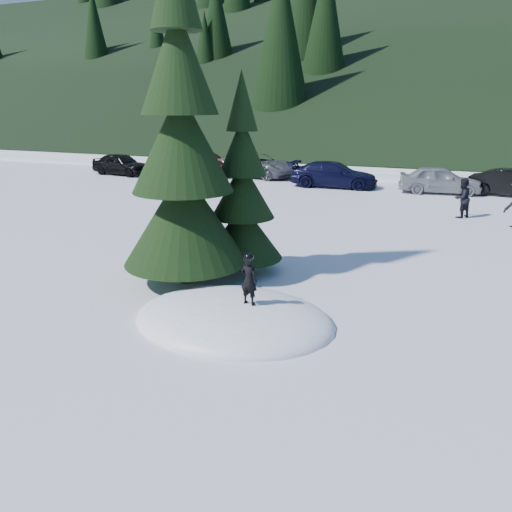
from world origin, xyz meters
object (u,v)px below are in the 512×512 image
at_px(child_skier, 249,280).
at_px(car_2, 256,165).
at_px(spruce_tall, 182,155).
at_px(adult_0, 462,198).
at_px(car_0, 121,164).
at_px(car_1, 205,164).
at_px(spruce_short, 243,197).
at_px(car_4, 440,180).
at_px(car_3, 334,174).
at_px(car_5, 512,183).

bearing_deg(child_skier, car_2, -60.48).
distance_m(spruce_tall, adult_0, 13.15).
bearing_deg(car_0, adult_0, -97.05).
relative_size(car_0, car_1, 0.92).
height_order(spruce_short, car_0, spruce_short).
bearing_deg(car_0, car_2, -66.68).
relative_size(child_skier, car_4, 0.25).
xyz_separation_m(car_3, car_5, (9.07, 0.63, -0.04)).
bearing_deg(car_3, spruce_short, -178.52).
xyz_separation_m(car_0, car_2, (8.60, 2.52, 0.05)).
height_order(car_3, car_4, car_4).
bearing_deg(car_1, adult_0, -102.86).
xyz_separation_m(adult_0, car_2, (-12.41, 7.77, -0.06)).
xyz_separation_m(spruce_short, car_3, (-1.30, 15.44, -1.40)).
distance_m(car_1, car_3, 9.14).
xyz_separation_m(spruce_tall, car_2, (-5.90, 18.92, -2.57)).
xyz_separation_m(spruce_short, car_2, (-6.90, 17.52, -1.35)).
bearing_deg(spruce_short, spruce_tall, -125.54).
bearing_deg(car_1, spruce_tall, -141.50).
height_order(child_skier, car_3, child_skier).
bearing_deg(car_1, car_2, -68.64).
bearing_deg(car_5, spruce_short, 164.87).
distance_m(child_skier, car_1, 23.42).
bearing_deg(adult_0, car_3, -90.83).
distance_m(car_2, car_3, 5.97).
bearing_deg(spruce_tall, car_0, 131.47).
relative_size(adult_0, car_0, 0.39).
height_order(car_1, car_2, car_2).
height_order(child_skier, car_5, child_skier).
distance_m(spruce_tall, car_0, 22.05).
xyz_separation_m(car_2, car_4, (11.24, -1.94, -0.04)).
height_order(car_0, car_4, car_4).
relative_size(car_2, car_5, 1.34).
height_order(spruce_short, car_3, spruce_short).
height_order(adult_0, car_0, adult_0).
height_order(car_2, car_4, car_2).
bearing_deg(car_3, car_1, 77.26).
relative_size(spruce_short, car_5, 1.32).
height_order(spruce_short, car_2, spruce_short).
xyz_separation_m(spruce_tall, car_4, (5.35, 16.98, -2.61)).
distance_m(car_0, car_3, 14.20).
bearing_deg(car_1, car_4, -83.71).
distance_m(adult_0, car_2, 14.64).
distance_m(adult_0, car_0, 21.65).
bearing_deg(car_4, car_0, 84.22).
xyz_separation_m(child_skier, car_0, (-17.08, 18.24, -0.30)).
xyz_separation_m(adult_0, car_5, (2.26, 6.32, -0.14)).
bearing_deg(car_1, spruce_short, -137.09).
height_order(car_2, car_5, car_2).
height_order(spruce_short, car_5, spruce_short).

